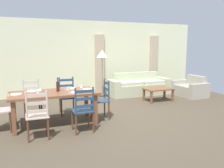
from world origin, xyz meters
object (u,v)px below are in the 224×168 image
object	(u,v)px
dining_chair_head_east	(102,99)
wine_glass_near_right	(81,86)
couch	(138,86)
coffee_cup_secondary	(38,92)
dining_chair_far_right	(67,96)
coffee_cup_primary	(68,89)
coffee_table	(158,90)
armchair_upholstered	(191,89)
wine_glass_near_left	(40,89)
dining_chair_near_left	(37,115)
wine_bottle	(58,86)
dining_chair_near_right	(83,110)
dining_chair_far_left	(32,99)
standing_lamp	(102,57)
dining_table	(54,96)

from	to	relation	value
dining_chair_head_east	wine_glass_near_right	distance (m)	0.69
wine_glass_near_right	couch	size ratio (longest dim) A/B	0.07
coffee_cup_secondary	couch	bearing A→B (deg)	32.04
dining_chair_head_east	coffee_cup_secondary	distance (m)	1.53
dining_chair_far_right	wine_glass_near_right	size ratio (longest dim) A/B	5.96
dining_chair_far_right	coffee_cup_primary	size ratio (longest dim) A/B	10.67
dining_chair_head_east	coffee_table	bearing A→B (deg)	24.18
couch	armchair_upholstered	world-z (taller)	couch
wine_glass_near_left	dining_chair_near_left	bearing A→B (deg)	-102.05
dining_chair_far_right	coffee_cup_secondary	bearing A→B (deg)	-133.78
dining_chair_near_left	wine_bottle	size ratio (longest dim) A/B	3.04
dining_chair_near_right	coffee_cup_primary	xyz separation A→B (m)	(-0.14, 0.76, 0.32)
couch	dining_chair_far_left	bearing A→B (deg)	-157.92
dining_chair_head_east	wine_bottle	distance (m)	1.12
dining_chair_near_left	standing_lamp	distance (m)	4.17
coffee_cup_secondary	coffee_table	world-z (taller)	coffee_cup_secondary
dining_table	coffee_table	size ratio (longest dim) A/B	2.11
dining_table	dining_chair_head_east	size ratio (longest dim) A/B	1.98
coffee_cup_primary	armchair_upholstered	size ratio (longest dim) A/B	0.08
dining_chair_head_east	coffee_table	world-z (taller)	dining_chair_head_east
coffee_cup_primary	standing_lamp	distance (m)	3.03
coffee_cup_secondary	coffee_cup_primary	bearing A→B (deg)	8.27
dining_table	couch	xyz separation A→B (m)	(3.39, 2.28, -0.37)
dining_chair_head_east	standing_lamp	bearing A→B (deg)	69.94
dining_chair_near_left	coffee_table	distance (m)	4.30
dining_table	dining_chair_far_left	world-z (taller)	dining_chair_far_left
wine_glass_near_left	dining_table	bearing A→B (deg)	23.43
coffee_table	coffee_cup_primary	bearing A→B (deg)	-161.91
wine_bottle	coffee_cup_secondary	xyz separation A→B (m)	(-0.44, -0.10, -0.07)
dining_chair_far_right	wine_glass_near_left	distance (m)	1.22
dining_chair_far_right	dining_chair_far_left	bearing A→B (deg)	-178.07
dining_table	armchair_upholstered	world-z (taller)	dining_table
dining_chair_near_left	wine_glass_near_left	bearing A→B (deg)	77.95
wine_bottle	wine_glass_near_right	bearing A→B (deg)	-18.75
dining_chair_near_right	couch	distance (m)	4.19
coffee_cup_primary	coffee_table	xyz separation A→B (m)	(3.13, 1.02, -0.44)
dining_chair_near_left	dining_chair_near_right	distance (m)	0.90
wine_glass_near_left	coffee_cup_primary	size ratio (longest dim) A/B	1.79
dining_table	couch	bearing A→B (deg)	33.92
wine_glass_near_left	couch	bearing A→B (deg)	33.16
wine_bottle	coffee_cup_primary	xyz separation A→B (m)	(0.24, 0.00, -0.07)
dining_table	dining_chair_far_left	distance (m)	0.87
dining_chair_far_left	wine_glass_near_left	bearing A→B (deg)	-81.21
dining_chair_head_east	wine_glass_near_left	bearing A→B (deg)	-173.82
dining_chair_far_right	coffee_cup_secondary	world-z (taller)	dining_chair_far_right
dining_chair_head_east	standing_lamp	world-z (taller)	standing_lamp
coffee_cup_primary	dining_table	bearing A→B (deg)	-172.32
standing_lamp	armchair_upholstered	bearing A→B (deg)	-21.15
dining_chair_near_right	dining_chair_head_east	size ratio (longest dim) A/B	1.00
wine_glass_near_right	coffee_cup_secondary	size ratio (longest dim) A/B	1.79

